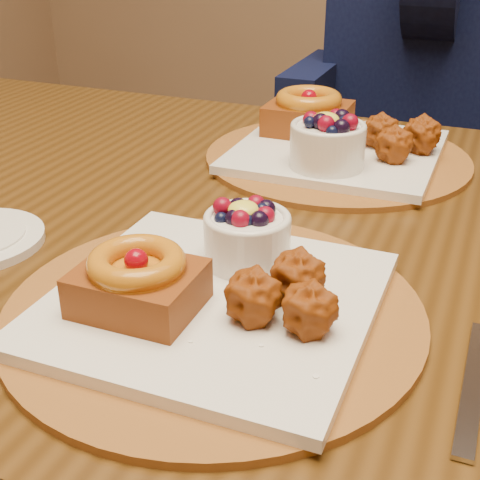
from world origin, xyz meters
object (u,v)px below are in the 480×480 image
Objects in this scene: place_setting_far at (335,142)px; chair_far at (462,187)px; dining_table at (287,276)px; place_setting_near at (213,289)px; diner at (437,18)px.

chair_far is (0.16, 0.60, -0.27)m from place_setting_far.
place_setting_far is at bearing 90.99° from dining_table.
place_setting_near is (-0.00, -0.22, 0.10)m from dining_table.
dining_table is 0.84m from chair_far.
diner is at bearing -168.67° from chair_far.
place_setting_far is at bearing 90.19° from place_setting_near.
diner is at bearing 85.75° from dining_table.
dining_table is 0.79m from diner.
place_setting_near is at bearing -112.73° from chair_far.
place_setting_near is 1.07m from chair_far.
chair_far is at bearing 81.30° from place_setting_near.
dining_table is at bearing -89.01° from place_setting_far.
diner reaches higher than dining_table.
dining_table is at bearing -114.84° from chair_far.
place_setting_near is 1.00× the size of place_setting_far.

